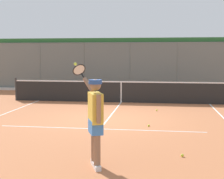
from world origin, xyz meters
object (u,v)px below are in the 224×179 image
object	(u,v)px
tennis_ball_near_baseline	(157,110)
tennis_ball_near_net	(149,126)
tennis_player	(95,116)
tennis_ball_by_sideline	(182,155)

from	to	relation	value
tennis_ball_near_baseline	tennis_ball_near_net	xyz separation A→B (m)	(0.22, 2.83, 0.00)
tennis_player	tennis_ball_near_baseline	xyz separation A→B (m)	(-1.13, -6.57, -0.97)
tennis_ball_by_sideline	tennis_ball_near_net	distance (m)	2.98
tennis_ball_by_sideline	tennis_ball_near_net	size ratio (longest dim) A/B	1.00
tennis_ball_by_sideline	tennis_ball_near_baseline	size ratio (longest dim) A/B	1.00
tennis_player	tennis_ball_by_sideline	xyz separation A→B (m)	(-1.72, -0.87, -0.97)
tennis_player	tennis_ball_near_net	distance (m)	3.97
tennis_ball_by_sideline	tennis_ball_near_net	xyz separation A→B (m)	(0.80, -2.87, 0.00)
tennis_player	tennis_ball_near_baseline	world-z (taller)	tennis_player
tennis_player	tennis_ball_by_sideline	distance (m)	2.16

